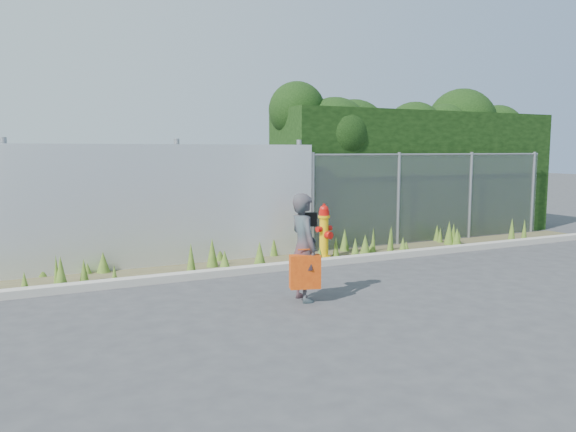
{
  "coord_description": "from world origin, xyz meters",
  "views": [
    {
      "loc": [
        -4.42,
        -6.94,
        2.1
      ],
      "look_at": [
        -0.3,
        1.4,
        1.0
      ],
      "focal_mm": 35.0,
      "sensor_mm": 36.0,
      "label": 1
    }
  ],
  "objects": [
    {
      "name": "hedge",
      "position": [
        4.39,
        4.05,
        1.97
      ],
      "size": [
        7.5,
        2.02,
        3.66
      ],
      "color": "black",
      "rests_on": "ground"
    },
    {
      "name": "fire_hydrant",
      "position": [
        0.96,
        2.37,
        0.52
      ],
      "size": [
        0.36,
        0.32,
        1.07
      ],
      "rotation": [
        0.0,
        0.0,
        0.24
      ],
      "color": "#DEAA0B",
      "rests_on": "ground"
    },
    {
      "name": "corrugated_fence",
      "position": [
        -3.25,
        3.01,
        1.1
      ],
      "size": [
        8.5,
        0.21,
        2.3
      ],
      "color": "silver",
      "rests_on": "ground"
    },
    {
      "name": "weed_strip",
      "position": [
        -0.28,
        2.44,
        0.16
      ],
      "size": [
        16.0,
        1.32,
        0.54
      ],
      "color": "#4D462C",
      "rests_on": "ground"
    },
    {
      "name": "woman",
      "position": [
        -0.83,
        -0.15,
        0.75
      ],
      "size": [
        0.38,
        0.56,
        1.51
      ],
      "primitive_type": "imported",
      "rotation": [
        0.0,
        0.0,
        1.53
      ],
      "color": "#0F5A5F",
      "rests_on": "ground"
    },
    {
      "name": "red_tote_bag",
      "position": [
        -0.88,
        -0.3,
        0.44
      ],
      "size": [
        0.42,
        0.15,
        0.55
      ],
      "rotation": [
        0.0,
        0.0,
        -0.29
      ],
      "color": "#B1310A"
    },
    {
      "name": "ground",
      "position": [
        0.0,
        0.0,
        0.0
      ],
      "size": [
        80.0,
        80.0,
        0.0
      ],
      "primitive_type": "plane",
      "color": "#38383B",
      "rests_on": "ground"
    },
    {
      "name": "chainlink_fence",
      "position": [
        4.25,
        3.0,
        1.03
      ],
      "size": [
        6.5,
        0.07,
        2.05
      ],
      "color": "gray",
      "rests_on": "ground"
    },
    {
      "name": "black_shoulder_bag",
      "position": [
        -0.71,
        -0.05,
        1.13
      ],
      "size": [
        0.26,
        0.11,
        0.19
      ],
      "rotation": [
        0.0,
        0.0,
        -0.29
      ],
      "color": "black"
    },
    {
      "name": "curb",
      "position": [
        0.0,
        1.8,
        0.06
      ],
      "size": [
        16.0,
        0.22,
        0.12
      ],
      "primitive_type": "cube",
      "color": "#A7A197",
      "rests_on": "ground"
    }
  ]
}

